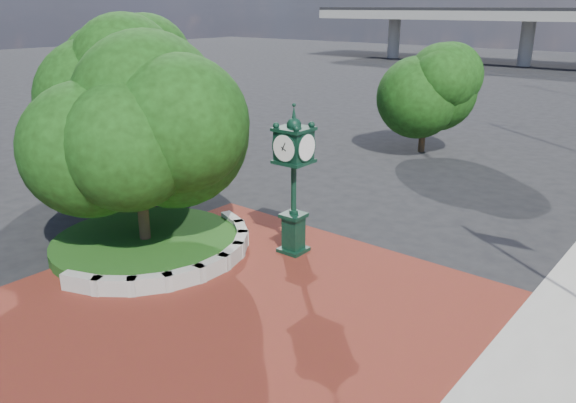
{
  "coord_description": "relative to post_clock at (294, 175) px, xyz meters",
  "views": [
    {
      "loc": [
        9.58,
        -10.3,
        7.69
      ],
      "look_at": [
        -0.09,
        1.5,
        2.36
      ],
      "focal_mm": 35.0,
      "sensor_mm": 36.0,
      "label": 1
    }
  ],
  "objects": [
    {
      "name": "ground",
      "position": [
        1.01,
        -2.91,
        -2.66
      ],
      "size": [
        200.0,
        200.0,
        0.0
      ],
      "primitive_type": "plane",
      "color": "black",
      "rests_on": "ground"
    },
    {
      "name": "planter_wall",
      "position": [
        -1.69,
        -2.91,
        -2.39
      ],
      "size": [
        2.96,
        6.77,
        0.54
      ],
      "color": "#9E9B93",
      "rests_on": "ground"
    },
    {
      "name": "post_clock",
      "position": [
        0.0,
        0.0,
        0.0
      ],
      "size": [
        1.04,
        1.04,
        4.85
      ],
      "color": "black",
      "rests_on": "ground"
    },
    {
      "name": "tree_street",
      "position": [
        -2.99,
        15.09,
        0.58
      ],
      "size": [
        4.4,
        4.4,
        5.45
      ],
      "color": "#38281C",
      "rests_on": "ground"
    },
    {
      "name": "grass_bed",
      "position": [
        -3.99,
        -2.91,
        -2.46
      ],
      "size": [
        6.1,
        6.1,
        0.4
      ],
      "primitive_type": "cylinder",
      "color": "#134314",
      "rests_on": "ground"
    },
    {
      "name": "tree_planter",
      "position": [
        -3.99,
        -2.91,
        1.06
      ],
      "size": [
        5.2,
        5.2,
        6.33
      ],
      "color": "#38281C",
      "rests_on": "ground"
    },
    {
      "name": "plaza",
      "position": [
        1.01,
        -3.91,
        -2.64
      ],
      "size": [
        12.0,
        12.0,
        0.04
      ],
      "primitive_type": "cube",
      "color": "maroon",
      "rests_on": "ground"
    },
    {
      "name": "tree_northwest",
      "position": [
        -11.99,
        2.09,
        1.46
      ],
      "size": [
        5.6,
        5.6,
        6.93
      ],
      "color": "#38281C",
      "rests_on": "ground"
    }
  ]
}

